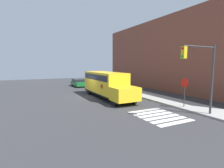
# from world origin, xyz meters

# --- Properties ---
(ground_plane) EXTENTS (60.00, 60.00, 0.00)m
(ground_plane) POSITION_xyz_m (0.00, 0.00, 0.00)
(ground_plane) COLOR #333335
(sidewalk_strip) EXTENTS (44.00, 3.00, 0.15)m
(sidewalk_strip) POSITION_xyz_m (0.00, 6.50, 0.07)
(sidewalk_strip) COLOR #9E9E99
(sidewalk_strip) RESTS_ON ground
(building_backdrop) EXTENTS (32.00, 4.00, 10.76)m
(building_backdrop) POSITION_xyz_m (0.00, 13.00, 5.38)
(building_backdrop) COLOR brown
(building_backdrop) RESTS_ON ground
(crosswalk_stripes) EXTENTS (4.00, 3.20, 0.01)m
(crosswalk_stripes) POSITION_xyz_m (9.82, 2.00, 0.00)
(crosswalk_stripes) COLOR white
(crosswalk_stripes) RESTS_ON ground
(school_bus) EXTENTS (9.63, 2.57, 3.00)m
(school_bus) POSITION_xyz_m (1.25, 1.48, 1.71)
(school_bus) COLOR yellow
(school_bus) RESTS_ON ground
(parked_car) EXTENTS (4.56, 1.84, 1.33)m
(parked_car) POSITION_xyz_m (-10.64, 1.47, 0.67)
(parked_car) COLOR #196B2D
(parked_car) RESTS_ON ground
(stop_sign) EXTENTS (0.78, 0.10, 2.70)m
(stop_sign) POSITION_xyz_m (9.04, 5.56, 1.82)
(stop_sign) COLOR #38383A
(stop_sign) RESTS_ON ground
(traffic_light) EXTENTS (0.28, 3.36, 5.43)m
(traffic_light) POSITION_xyz_m (11.51, 4.52, 3.60)
(traffic_light) COLOR #38383A
(traffic_light) RESTS_ON ground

